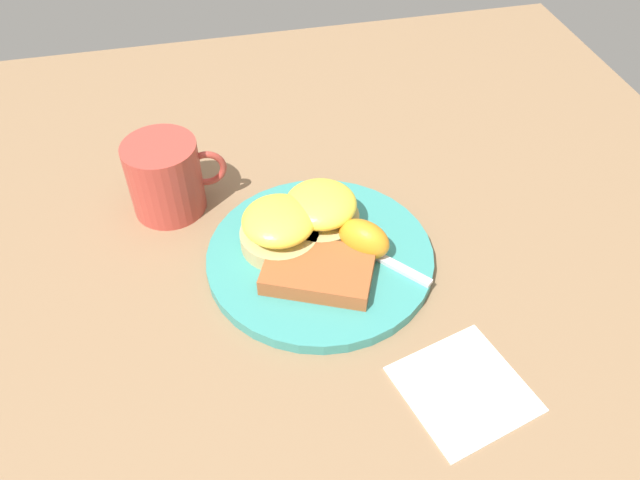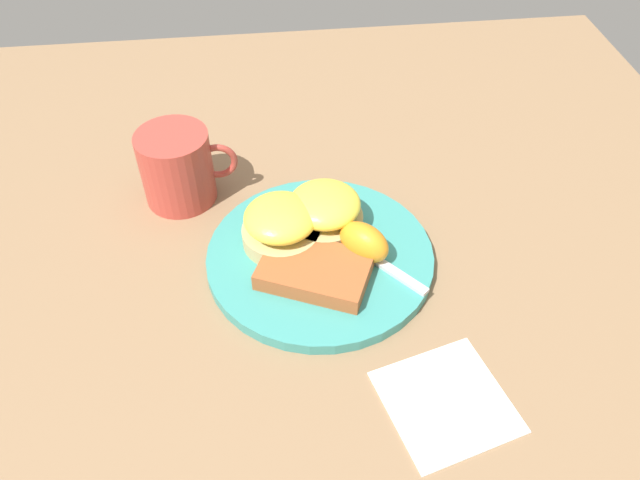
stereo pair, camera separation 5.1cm
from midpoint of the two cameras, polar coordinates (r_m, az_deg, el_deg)
ground_plane at (r=0.70m, az=-2.09°, el=-2.03°), size 1.10×1.10×0.00m
plate at (r=0.70m, az=-2.10°, el=-1.64°), size 0.25×0.25×0.01m
sandwich_benedict_left at (r=0.70m, az=-2.02°, el=2.57°), size 0.09×0.09×0.05m
sandwich_benedict_right at (r=0.69m, az=-5.90°, el=1.04°), size 0.09×0.09×0.05m
hashbrown_patty at (r=0.66m, az=-2.37°, el=-2.89°), size 0.13×0.12×0.02m
orange_wedge at (r=0.68m, az=1.88°, el=0.03°), size 0.07×0.07×0.04m
fork at (r=0.70m, az=0.28°, el=-0.01°), size 0.14×0.16×0.00m
cup at (r=0.77m, az=-15.79°, el=5.48°), size 0.12×0.09×0.09m
napkin at (r=0.61m, az=10.64°, el=-13.29°), size 0.13×0.13×0.00m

